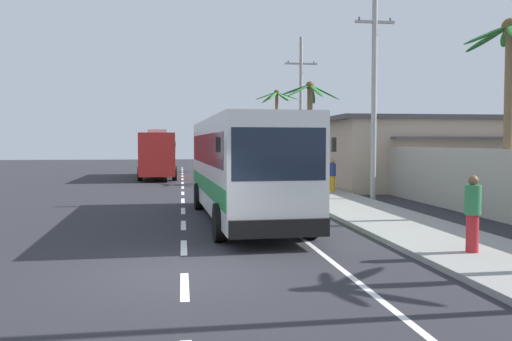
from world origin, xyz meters
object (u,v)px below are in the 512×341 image
(coach_bus_foreground, at_px, (242,164))
(palm_nearest, at_px, (277,113))
(motorcycle_beside_bus, at_px, (272,181))
(pedestrian_midwalk, at_px, (332,175))
(coach_bus_far_lane, at_px, (158,153))
(palm_fourth, at_px, (289,132))
(palm_farthest, at_px, (509,76))
(pedestrian_near_kerb, at_px, (473,212))
(palm_third, at_px, (310,115))
(utility_pole_far, at_px, (301,106))
(roadside_building, at_px, (446,153))
(pedestrian_far_walk, at_px, (306,175))
(utility_pole_mid, at_px, (374,89))

(coach_bus_foreground, height_order, palm_nearest, palm_nearest)
(motorcycle_beside_bus, xyz_separation_m, pedestrian_midwalk, (3.02, -0.77, 0.34))
(coach_bus_far_lane, bearing_deg, motorcycle_beside_bus, -65.76)
(coach_bus_foreground, xyz_separation_m, pedestrian_midwalk, (5.61, 8.64, -0.93))
(coach_bus_foreground, height_order, palm_fourth, palm_fourth)
(palm_nearest, relative_size, palm_farthest, 1.14)
(coach_bus_foreground, relative_size, pedestrian_midwalk, 6.92)
(coach_bus_foreground, relative_size, pedestrian_near_kerb, 6.52)
(pedestrian_near_kerb, xyz_separation_m, palm_nearest, (2.36, 39.27, 4.39))
(coach_bus_foreground, relative_size, palm_third, 1.72)
(coach_bus_far_lane, xyz_separation_m, utility_pole_far, (10.56, -2.63, 3.52))
(motorcycle_beside_bus, height_order, utility_pole_far, utility_pole_far)
(utility_pole_far, bearing_deg, palm_third, -95.25)
(coach_bus_far_lane, xyz_separation_m, palm_fourth, (11.09, 4.43, 1.72))
(pedestrian_midwalk, xyz_separation_m, palm_farthest, (3.10, -10.23, 3.83))
(utility_pole_far, height_order, palm_third, utility_pole_far)
(pedestrian_near_kerb, xyz_separation_m, roadside_building, (8.75, 18.48, 1.02))
(palm_nearest, xyz_separation_m, palm_farthest, (1.83, -34.00, -0.62))
(pedestrian_midwalk, xyz_separation_m, pedestrian_far_walk, (-1.56, -0.77, 0.08))
(pedestrian_midwalk, xyz_separation_m, palm_third, (0.67, 7.86, 3.47))
(pedestrian_midwalk, height_order, palm_nearest, palm_nearest)
(coach_bus_foreground, distance_m, palm_nearest, 33.32)
(pedestrian_far_walk, xyz_separation_m, palm_fourth, (3.19, 20.28, 2.53))
(coach_bus_far_lane, xyz_separation_m, palm_third, (10.13, -7.23, 2.58))
(coach_bus_far_lane, bearing_deg, pedestrian_midwalk, -57.91)
(palm_third, bearing_deg, utility_pole_mid, -88.58)
(palm_farthest, bearing_deg, palm_nearest, 93.07)
(pedestrian_near_kerb, relative_size, palm_farthest, 0.26)
(motorcycle_beside_bus, relative_size, pedestrian_midwalk, 1.18)
(palm_nearest, xyz_separation_m, palm_third, (-0.61, -15.91, -0.98))
(palm_nearest, height_order, palm_third, palm_nearest)
(coach_bus_foreground, xyz_separation_m, palm_farthest, (8.71, -1.59, 2.91))
(palm_fourth, distance_m, palm_farthest, 29.81)
(palm_third, relative_size, palm_farthest, 0.99)
(palm_third, distance_m, palm_fourth, 11.73)
(palm_farthest, bearing_deg, pedestrian_near_kerb, -128.48)
(pedestrian_midwalk, bearing_deg, palm_third, 86.72)
(pedestrian_far_walk, distance_m, palm_nearest, 25.08)
(utility_pole_far, bearing_deg, pedestrian_far_walk, -101.34)
(coach_bus_foreground, bearing_deg, palm_third, 69.17)
(motorcycle_beside_bus, xyz_separation_m, pedestrian_near_kerb, (1.93, -16.27, 0.40))
(utility_pole_mid, height_order, palm_fourth, utility_pole_mid)
(pedestrian_far_walk, xyz_separation_m, palm_third, (2.23, 8.62, 3.39))
(coach_bus_foreground, bearing_deg, pedestrian_far_walk, 62.80)
(palm_farthest, bearing_deg, roadside_building, 70.92)
(roadside_building, bearing_deg, utility_pole_mid, -136.59)
(palm_fourth, bearing_deg, pedestrian_far_walk, -98.93)
(pedestrian_midwalk, distance_m, utility_pole_mid, 5.36)
(coach_bus_foreground, bearing_deg, coach_bus_far_lane, 99.23)
(utility_pole_mid, bearing_deg, palm_farthest, -72.57)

